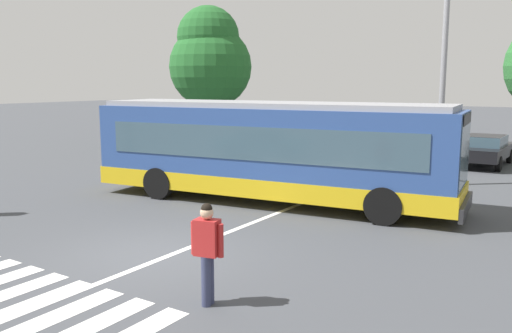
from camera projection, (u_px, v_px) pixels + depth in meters
name	position (u px, v px, depth m)	size (l,w,h in m)	color
ground_plane	(151.00, 254.00, 11.46)	(160.00, 160.00, 0.00)	#424449
city_transit_bus	(270.00, 151.00, 16.29)	(11.55, 3.89, 3.06)	black
pedestrian_crossing_street	(207.00, 248.00, 8.72)	(0.57, 0.34, 1.72)	#333856
parked_car_charcoal	(371.00, 141.00, 26.48)	(2.03, 4.58, 1.35)	black
parked_car_silver	(420.00, 145.00, 24.72)	(2.06, 4.59, 1.35)	black
parked_car_black	(484.00, 148.00, 23.61)	(1.90, 4.51, 1.35)	black
twin_arm_street_lamp	(446.00, 28.00, 18.33)	(4.05, 0.32, 8.96)	#939399
background_tree_left	(210.00, 58.00, 32.29)	(4.98, 4.98, 8.20)	brown
lane_center_line	(221.00, 235.00, 12.91)	(0.16, 24.00, 0.01)	silver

